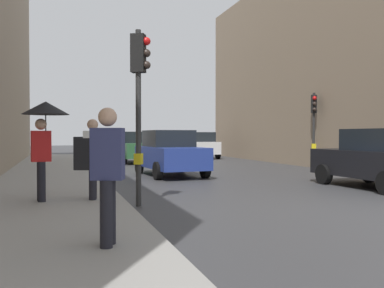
{
  "coord_description": "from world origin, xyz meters",
  "views": [
    {
      "loc": [
        -6.55,
        -7.0,
        1.58
      ],
      "look_at": [
        -1.96,
        7.76,
        1.25
      ],
      "focal_mm": 40.43,
      "sensor_mm": 36.0,
      "label": 1
    }
  ],
  "objects": [
    {
      "name": "car_white_compact",
      "position": [
        2.68,
        20.94,
        0.88
      ],
      "size": [
        2.2,
        4.29,
        1.76
      ],
      "color": "silver",
      "rests_on": "ground"
    },
    {
      "name": "pedestrian_with_umbrella",
      "position": [
        -6.83,
        2.78,
        1.84
      ],
      "size": [
        1.0,
        1.0,
        2.14
      ],
      "color": "black",
      "rests_on": "sidewalk_kerb"
    },
    {
      "name": "pedestrian_with_grey_backpack",
      "position": [
        -5.99,
        -1.41,
        1.16
      ],
      "size": [
        0.65,
        0.45,
        1.77
      ],
      "color": "black",
      "rests_on": "sidewalk_kerb"
    },
    {
      "name": "traffic_light_mid_street",
      "position": [
        4.84,
        10.51,
        2.44
      ],
      "size": [
        0.34,
        0.45,
        3.54
      ],
      "color": "#2D2D2D",
      "rests_on": "ground"
    },
    {
      "name": "car_dark_suv",
      "position": [
        2.53,
        3.55,
        0.88
      ],
      "size": [
        2.12,
        4.25,
        1.76
      ],
      "color": "black",
      "rests_on": "ground"
    },
    {
      "name": "car_green_estate",
      "position": [
        -2.3,
        17.47,
        0.88
      ],
      "size": [
        2.1,
        4.24,
        1.76
      ],
      "color": "#2D6038",
      "rests_on": "ground"
    },
    {
      "name": "car_red_sedan",
      "position": [
        2.33,
        29.66,
        0.88
      ],
      "size": [
        2.05,
        4.22,
        1.76
      ],
      "color": "red",
      "rests_on": "ground"
    },
    {
      "name": "car_blue_van",
      "position": [
        -2.4,
        9.26,
        0.88
      ],
      "size": [
        2.23,
        4.31,
        1.76
      ],
      "color": "navy",
      "rests_on": "ground"
    },
    {
      "name": "traffic_light_near_right",
      "position": [
        -4.83,
        2.48,
        2.69
      ],
      "size": [
        0.45,
        0.35,
        3.9
      ],
      "color": "#2D2D2D",
      "rests_on": "ground"
    },
    {
      "name": "sidewalk_kerb",
      "position": [
        -6.8,
        6.0,
        0.08
      ],
      "size": [
        3.31,
        40.0,
        0.16
      ],
      "primitive_type": "cube",
      "color": "gray",
      "rests_on": "ground"
    },
    {
      "name": "pedestrian_with_black_backpack",
      "position": [
        -5.86,
        2.74,
        1.16
      ],
      "size": [
        0.63,
        0.37,
        1.77
      ],
      "color": "black",
      "rests_on": "sidewalk_kerb"
    }
  ]
}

